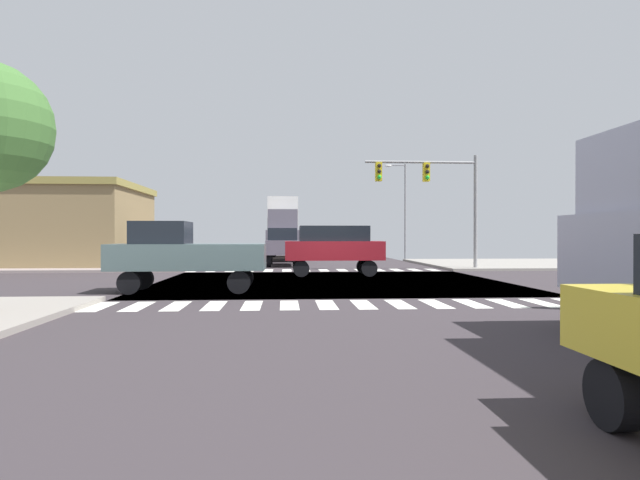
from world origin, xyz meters
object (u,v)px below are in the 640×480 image
object	(u,v)px
suv_farside_2	(283,241)
pickup_leading_2	(283,245)
street_lamp	(402,202)
pickup_queued_1	(183,253)
box_truck_crossing_1	(283,227)
suv_nearside_1	(334,246)
traffic_signal_mast	(432,185)
bank_building	(49,225)

from	to	relation	value
suv_farside_2	pickup_leading_2	world-z (taller)	pickup_leading_2
suv_farside_2	street_lamp	bearing A→B (deg)	151.60
pickup_queued_1	pickup_leading_2	xyz separation A→B (m)	(3.27, 15.44, 0.00)
suv_farside_2	box_truck_crossing_1	xyz separation A→B (m)	(-0.00, -6.61, 1.17)
pickup_queued_1	pickup_leading_2	size ratio (longest dim) A/B	1.00
suv_nearside_1	suv_farside_2	bearing A→B (deg)	-173.88
suv_farside_2	traffic_signal_mast	bearing A→B (deg)	112.99
traffic_signal_mast	suv_nearside_1	xyz separation A→B (m)	(-5.73, -3.55, -3.24)
suv_nearside_1	traffic_signal_mast	bearing A→B (deg)	121.79
traffic_signal_mast	pickup_leading_2	xyz separation A→B (m)	(-8.18, 4.89, -3.34)
bank_building	pickup_queued_1	world-z (taller)	bank_building
traffic_signal_mast	bank_building	distance (m)	23.18
pickup_queued_1	box_truck_crossing_1	bearing A→B (deg)	-8.00
suv_nearside_1	pickup_queued_1	size ratio (longest dim) A/B	0.90
box_truck_crossing_1	pickup_leading_2	world-z (taller)	box_truck_crossing_1
box_truck_crossing_1	pickup_queued_1	world-z (taller)	box_truck_crossing_1
suv_farside_2	pickup_queued_1	bearing A→B (deg)	83.76
suv_nearside_1	pickup_leading_2	distance (m)	8.79
suv_farside_2	pickup_leading_2	distance (m)	14.40
traffic_signal_mast	street_lamp	world-z (taller)	street_lamp
traffic_signal_mast	suv_nearside_1	distance (m)	7.48
street_lamp	bank_building	world-z (taller)	street_lamp
bank_building	pickup_leading_2	bearing A→B (deg)	-0.95
street_lamp	box_truck_crossing_1	bearing A→B (deg)	-171.78
bank_building	pickup_leading_2	size ratio (longest dim) A/B	2.44
street_lamp	pickup_leading_2	xyz separation A→B (m)	(-9.64, -9.19, -3.33)
pickup_queued_1	street_lamp	bearing A→B (deg)	-27.66
suv_farside_2	pickup_leading_2	bearing A→B (deg)	90.00
bank_building	box_truck_crossing_1	xyz separation A→B (m)	(14.33, 7.56, 0.04)
suv_nearside_1	suv_farside_2	xyz separation A→B (m)	(-2.45, 22.84, 0.00)
pickup_leading_2	pickup_queued_1	bearing A→B (deg)	78.06
street_lamp	pickup_queued_1	world-z (taller)	street_lamp
suv_farside_2	box_truck_crossing_1	distance (m)	6.71
bank_building	suv_farside_2	xyz separation A→B (m)	(14.33, 14.16, -1.13)
box_truck_crossing_1	traffic_signal_mast	bearing A→B (deg)	122.83
pickup_queued_1	pickup_leading_2	distance (m)	15.78
street_lamp	bank_building	bearing A→B (deg)	-159.53
suv_nearside_1	suv_farside_2	distance (m)	22.97
traffic_signal_mast	pickup_queued_1	bearing A→B (deg)	-137.33
traffic_signal_mast	pickup_queued_1	world-z (taller)	traffic_signal_mast
suv_farside_2	pickup_queued_1	world-z (taller)	pickup_queued_1
street_lamp	suv_farside_2	xyz separation A→B (m)	(-9.64, 5.21, -3.23)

